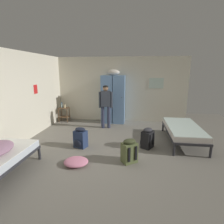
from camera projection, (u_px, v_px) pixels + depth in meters
The scene contains 12 objects.
ground_plane at pixel (111, 150), 4.68m from camera, with size 9.10×9.10×0.00m, color slate.
room_backdrop at pixel (76, 94), 5.89m from camera, with size 5.20×5.75×2.56m.
locker_bank at pixel (113, 98), 6.97m from camera, with size 0.90×0.55×2.07m.
shelf_unit at pixel (64, 113), 7.22m from camera, with size 0.38×0.30×0.57m.
bed_right at pixel (183, 129), 5.11m from camera, with size 0.90×1.90×0.49m.
person_traveler at pixel (106, 103), 6.28m from camera, with size 0.48×0.24×1.53m.
water_bottle at pixel (62, 105), 7.18m from camera, with size 0.07×0.07×0.21m.
lotion_bottle at pixel (65, 106), 7.11m from camera, with size 0.06×0.06×0.17m.
backpack_olive at pixel (129, 151), 4.00m from camera, with size 0.41×0.41×0.55m.
backpack_navy at pixel (80, 138), 4.78m from camera, with size 0.38×0.39×0.55m.
backpack_black at pixel (147, 138), 4.76m from camera, with size 0.41×0.40×0.55m.
clothes_pile_pink at pixel (76, 162), 3.92m from camera, with size 0.54×0.47×0.14m.
Camera 1 is at (0.61, -4.30, 2.02)m, focal length 28.63 mm.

